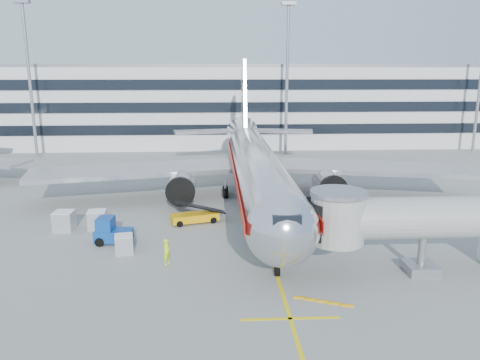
{
  "coord_description": "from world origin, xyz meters",
  "views": [
    {
      "loc": [
        -4.3,
        -38.96,
        14.34
      ],
      "look_at": [
        -1.97,
        5.29,
        4.0
      ],
      "focal_mm": 35.0,
      "sensor_mm": 36.0,
      "label": 1
    }
  ],
  "objects_px": {
    "baggage_tug": "(111,232)",
    "cargo_container_front": "(124,244)",
    "cargo_container_right": "(97,220)",
    "main_jet": "(255,165)",
    "belt_loader": "(195,216)",
    "ramp_worker": "(167,252)",
    "cargo_container_left": "(64,221)"
  },
  "relations": [
    {
      "from": "baggage_tug",
      "to": "cargo_container_front",
      "type": "distance_m",
      "value": 2.74
    },
    {
      "from": "belt_loader",
      "to": "baggage_tug",
      "type": "height_order",
      "value": "belt_loader"
    },
    {
      "from": "cargo_container_right",
      "to": "cargo_container_left",
      "type": "bearing_deg",
      "value": -171.65
    },
    {
      "from": "belt_loader",
      "to": "cargo_container_front",
      "type": "bearing_deg",
      "value": -125.9
    },
    {
      "from": "baggage_tug",
      "to": "cargo_container_right",
      "type": "bearing_deg",
      "value": 118.44
    },
    {
      "from": "cargo_container_right",
      "to": "cargo_container_front",
      "type": "bearing_deg",
      "value": -59.81
    },
    {
      "from": "cargo_container_left",
      "to": "cargo_container_right",
      "type": "xyz_separation_m",
      "value": [
        2.88,
        0.42,
        -0.06
      ]
    },
    {
      "from": "cargo_container_right",
      "to": "ramp_worker",
      "type": "height_order",
      "value": "ramp_worker"
    },
    {
      "from": "baggage_tug",
      "to": "cargo_container_front",
      "type": "bearing_deg",
      "value": -56.92
    },
    {
      "from": "cargo_container_left",
      "to": "cargo_container_front",
      "type": "height_order",
      "value": "cargo_container_left"
    },
    {
      "from": "cargo_container_left",
      "to": "baggage_tug",
      "type": "bearing_deg",
      "value": -35.15
    },
    {
      "from": "main_jet",
      "to": "cargo_container_left",
      "type": "height_order",
      "value": "main_jet"
    },
    {
      "from": "cargo_container_right",
      "to": "cargo_container_front",
      "type": "distance_m",
      "value": 7.23
    },
    {
      "from": "cargo_container_front",
      "to": "ramp_worker",
      "type": "bearing_deg",
      "value": -33.62
    },
    {
      "from": "ramp_worker",
      "to": "cargo_container_right",
      "type": "bearing_deg",
      "value": 69.16
    },
    {
      "from": "cargo_container_right",
      "to": "belt_loader",
      "type": "bearing_deg",
      "value": 7.43
    },
    {
      "from": "cargo_container_front",
      "to": "ramp_worker",
      "type": "relative_size",
      "value": 0.82
    },
    {
      "from": "belt_loader",
      "to": "cargo_container_front",
      "type": "height_order",
      "value": "belt_loader"
    },
    {
      "from": "baggage_tug",
      "to": "cargo_container_front",
      "type": "xyz_separation_m",
      "value": [
        1.49,
        -2.29,
        -0.24
      ]
    },
    {
      "from": "baggage_tug",
      "to": "belt_loader",
      "type": "bearing_deg",
      "value": 36.82
    },
    {
      "from": "baggage_tug",
      "to": "ramp_worker",
      "type": "relative_size",
      "value": 1.58
    },
    {
      "from": "main_jet",
      "to": "belt_loader",
      "type": "relative_size",
      "value": 10.39
    },
    {
      "from": "cargo_container_left",
      "to": "cargo_container_right",
      "type": "height_order",
      "value": "cargo_container_left"
    },
    {
      "from": "main_jet",
      "to": "baggage_tug",
      "type": "xyz_separation_m",
      "value": [
        -13.27,
        -12.45,
        -3.24
      ]
    },
    {
      "from": "cargo_container_left",
      "to": "ramp_worker",
      "type": "height_order",
      "value": "ramp_worker"
    },
    {
      "from": "main_jet",
      "to": "cargo_container_right",
      "type": "height_order",
      "value": "main_jet"
    },
    {
      "from": "main_jet",
      "to": "cargo_container_right",
      "type": "xyz_separation_m",
      "value": [
        -15.42,
        -8.49,
        -3.37
      ]
    },
    {
      "from": "main_jet",
      "to": "cargo_container_front",
      "type": "xyz_separation_m",
      "value": [
        -11.78,
        -14.74,
        -3.48
      ]
    },
    {
      "from": "cargo_container_right",
      "to": "main_jet",
      "type": "bearing_deg",
      "value": 28.84
    },
    {
      "from": "main_jet",
      "to": "cargo_container_right",
      "type": "relative_size",
      "value": 28.62
    },
    {
      "from": "belt_loader",
      "to": "ramp_worker",
      "type": "relative_size",
      "value": 2.44
    },
    {
      "from": "belt_loader",
      "to": "cargo_container_right",
      "type": "height_order",
      "value": "belt_loader"
    }
  ]
}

